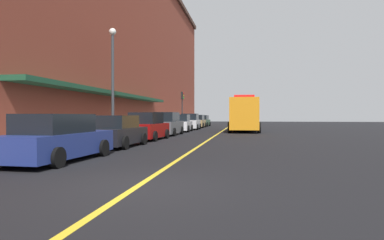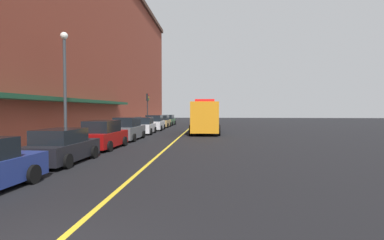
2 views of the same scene
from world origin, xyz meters
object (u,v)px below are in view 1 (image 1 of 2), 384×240
at_px(parking_meter_3, 173,120).
at_px(street_lamp_left, 113,71).
at_px(parked_car_3, 167,124).
at_px(parked_car_6, 197,122).
at_px(parking_meter_1, 194,119).
at_px(parking_meter_4, 160,121).
at_px(parked_car_7, 202,121).
at_px(parked_car_2, 147,127).
at_px(parking_meter_2, 175,120).
at_px(parked_car_4, 180,124).
at_px(parked_car_0, 59,139).
at_px(parking_meter_0, 180,120).
at_px(traffic_light_near, 182,103).
at_px(parked_car_5, 190,122).
at_px(parked_car_1, 117,132).
at_px(utility_truck, 244,115).

bearing_deg(parking_meter_3, street_lamp_left, -92.30).
xyz_separation_m(parked_car_3, parked_car_6, (-0.01, 16.83, -0.08)).
xyz_separation_m(parking_meter_1, parking_meter_3, (0.00, -14.50, 0.00)).
bearing_deg(parking_meter_4, parked_car_7, 85.61).
distance_m(parked_car_3, parking_meter_4, 3.57).
relative_size(parked_car_2, parked_car_3, 0.91).
xyz_separation_m(parking_meter_1, parking_meter_2, (0.00, -13.67, 0.00)).
bearing_deg(parked_car_4, parked_car_7, -2.05).
distance_m(parked_car_7, parking_meter_3, 13.28).
distance_m(parked_car_0, parking_meter_0, 28.24).
bearing_deg(parked_car_0, traffic_light_near, 4.55).
bearing_deg(traffic_light_near, parked_car_3, -84.13).
height_order(parked_car_4, parking_meter_1, parked_car_4).
relative_size(parked_car_4, parked_car_5, 0.98).
bearing_deg(parked_car_4, parked_car_2, 178.10).
bearing_deg(parking_meter_3, parking_meter_4, -90.00).
bearing_deg(parking_meter_0, parked_car_3, -83.38).
xyz_separation_m(parking_meter_0, parking_meter_1, (0.00, 10.65, 0.00)).
distance_m(parked_car_0, street_lamp_left, 10.27).
bearing_deg(parked_car_2, parking_meter_3, 7.87).
bearing_deg(parking_meter_0, traffic_light_near, 86.62).
height_order(parked_car_1, utility_truck, utility_truck).
bearing_deg(parked_car_2, parking_meter_4, 11.56).
bearing_deg(utility_truck, parking_meter_2, -109.42).
bearing_deg(parking_meter_2, parking_meter_0, 90.00).
distance_m(parking_meter_2, street_lamp_left, 16.14).
bearing_deg(parking_meter_2, parking_meter_1, 90.00).
height_order(parked_car_6, parking_meter_3, parked_car_6).
height_order(parked_car_3, utility_truck, utility_truck).
distance_m(parked_car_7, parking_meter_0, 9.46).
height_order(parked_car_4, parking_meter_0, parked_car_4).
bearing_deg(parked_car_5, parking_meter_1, 5.26).
xyz_separation_m(parked_car_2, parked_car_7, (0.03, 27.34, -0.06)).
height_order(utility_truck, parking_meter_0, utility_truck).
height_order(parked_car_2, parking_meter_1, parked_car_2).
distance_m(parked_car_7, utility_truck, 16.22).
distance_m(parked_car_3, parking_meter_2, 9.79).
relative_size(parked_car_1, street_lamp_left, 0.62).
height_order(parked_car_3, parking_meter_1, parked_car_3).
height_order(utility_truck, parking_meter_1, utility_truck).
height_order(parking_meter_0, parking_meter_1, same).
bearing_deg(parked_car_1, parking_meter_2, 5.01).
bearing_deg(parking_meter_4, parked_car_2, -80.60).
height_order(parking_meter_0, parking_meter_3, same).
relative_size(parked_car_7, parking_meter_4, 3.20).
xyz_separation_m(parked_car_0, parking_meter_2, (-1.33, 25.19, 0.29)).
xyz_separation_m(parked_car_1, parked_car_7, (0.10, 32.29, 0.02)).
bearing_deg(parking_meter_0, parked_car_5, -46.66).
height_order(parked_car_3, parking_meter_4, parked_car_3).
relative_size(parked_car_3, parked_car_4, 1.14).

